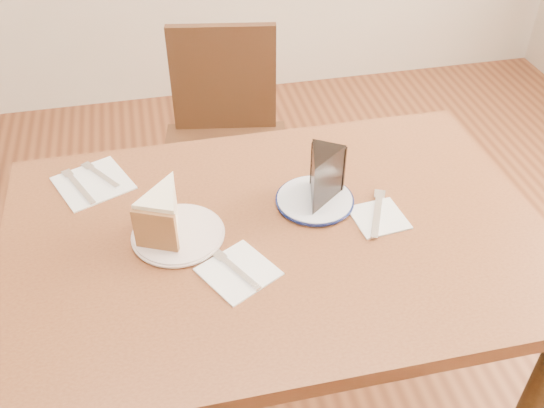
{
  "coord_description": "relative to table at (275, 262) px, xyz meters",
  "views": [
    {
      "loc": [
        -0.22,
        -0.97,
        1.66
      ],
      "look_at": [
        0.0,
        0.03,
        0.8
      ],
      "focal_mm": 40.0,
      "sensor_mm": 36.0,
      "label": 1
    }
  ],
  "objects": [
    {
      "name": "table",
      "position": [
        0.0,
        0.0,
        0.0
      ],
      "size": [
        1.2,
        0.8,
        0.75
      ],
      "color": "#502815",
      "rests_on": "ground"
    },
    {
      "name": "chair_far",
      "position": [
        -0.0,
        0.75,
        -0.17
      ],
      "size": [
        0.49,
        0.49,
        0.86
      ],
      "rotation": [
        0.0,
        0.0,
        2.97
      ],
      "color": "black",
      "rests_on": "ground"
    },
    {
      "name": "plate_cream",
      "position": [
        -0.21,
        0.03,
        0.1
      ],
      "size": [
        0.2,
        0.2,
        0.01
      ],
      "primitive_type": "cylinder",
      "color": "silver",
      "rests_on": "table"
    },
    {
      "name": "plate_navy",
      "position": [
        0.11,
        0.08,
        0.1
      ],
      "size": [
        0.18,
        0.18,
        0.01
      ],
      "primitive_type": "cylinder",
      "color": "white",
      "rests_on": "table"
    },
    {
      "name": "carrot_cake",
      "position": [
        -0.23,
        0.05,
        0.16
      ],
      "size": [
        0.13,
        0.15,
        0.1
      ],
      "primitive_type": null,
      "rotation": [
        0.0,
        0.0,
        -0.42
      ],
      "color": "#F8ECCD",
      "rests_on": "plate_cream"
    },
    {
      "name": "chocolate_cake",
      "position": [
        0.12,
        0.07,
        0.17
      ],
      "size": [
        0.13,
        0.14,
        0.12
      ],
      "primitive_type": null,
      "rotation": [
        0.0,
        0.0,
        2.57
      ],
      "color": "black",
      "rests_on": "plate_navy"
    },
    {
      "name": "napkin_cream",
      "position": [
        -0.1,
        -0.11,
        0.1
      ],
      "size": [
        0.18,
        0.18,
        0.0
      ],
      "primitive_type": "cube",
      "rotation": [
        0.0,
        0.0,
        0.5
      ],
      "color": "white",
      "rests_on": "table"
    },
    {
      "name": "napkin_navy",
      "position": [
        0.24,
        -0.01,
        0.1
      ],
      "size": [
        0.13,
        0.13,
        0.0
      ],
      "primitive_type": "cube",
      "rotation": [
        0.0,
        0.0,
        0.11
      ],
      "color": "white",
      "rests_on": "table"
    },
    {
      "name": "napkin_spare",
      "position": [
        -0.4,
        0.26,
        0.1
      ],
      "size": [
        0.21,
        0.21,
        0.0
      ],
      "primitive_type": "cube",
      "rotation": [
        0.0,
        0.0,
        0.4
      ],
      "color": "white",
      "rests_on": "table"
    },
    {
      "name": "fork_cream",
      "position": [
        -0.1,
        -0.11,
        0.1
      ],
      "size": [
        0.08,
        0.13,
        0.0
      ],
      "primitive_type": "cube",
      "rotation": [
        0.0,
        0.0,
        0.51
      ],
      "color": "silver",
      "rests_on": "napkin_cream"
    },
    {
      "name": "knife_navy",
      "position": [
        0.24,
        0.0,
        0.1
      ],
      "size": [
        0.09,
        0.16,
        0.0
      ],
      "primitive_type": "cube",
      "rotation": [
        0.0,
        0.0,
        -0.43
      ],
      "color": "silver",
      "rests_on": "napkin_navy"
    },
    {
      "name": "fork_spare",
      "position": [
        -0.38,
        0.29,
        0.1
      ],
      "size": [
        0.09,
        0.12,
        0.0
      ],
      "primitive_type": "cube",
      "rotation": [
        0.0,
        0.0,
        0.61
      ],
      "color": "silver",
      "rests_on": "napkin_spare"
    },
    {
      "name": "knife_spare",
      "position": [
        -0.43,
        0.25,
        0.1
      ],
      "size": [
        0.08,
        0.15,
        0.0
      ],
      "primitive_type": "cube",
      "rotation": [
        0.0,
        0.0,
        0.44
      ],
      "color": "silver",
      "rests_on": "napkin_spare"
    }
  ]
}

